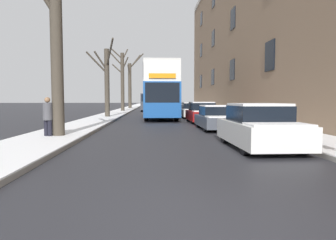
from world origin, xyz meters
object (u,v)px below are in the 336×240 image
(bare_tree_left_0, at_px, (56,48))
(parked_car_0, at_px, (259,127))
(parked_car_3, at_px, (191,111))
(bare_tree_left_3, at_px, (130,84))
(double_decker_bus, at_px, (160,89))
(bare_tree_left_1, at_px, (107,81))
(parked_car_2, at_px, (202,113))
(bare_tree_left_2, at_px, (122,79))
(parked_car_1, at_px, (217,118))
(pedestrian_left_sidewalk, at_px, (48,117))
(oncoming_van, at_px, (148,102))

(bare_tree_left_0, distance_m, parked_car_0, 8.19)
(parked_car_3, bearing_deg, bare_tree_left_0, -117.10)
(bare_tree_left_3, relative_size, double_decker_bus, 0.96)
(bare_tree_left_1, bearing_deg, parked_car_3, 4.53)
(parked_car_0, height_order, parked_car_2, parked_car_0)
(bare_tree_left_2, relative_size, parked_car_1, 2.14)
(pedestrian_left_sidewalk, bearing_deg, bare_tree_left_3, -71.63)
(double_decker_bus, relative_size, parked_car_1, 2.52)
(bare_tree_left_0, distance_m, bare_tree_left_2, 27.40)
(bare_tree_left_0, height_order, bare_tree_left_3, bare_tree_left_3)
(bare_tree_left_2, distance_m, parked_car_1, 25.16)
(bare_tree_left_0, xyz_separation_m, bare_tree_left_1, (-0.05, 13.54, -0.38))
(pedestrian_left_sidewalk, bearing_deg, bare_tree_left_1, -72.23)
(parked_car_2, xyz_separation_m, oncoming_van, (-3.93, 21.00, 0.64))
(double_decker_bus, distance_m, parked_car_0, 16.14)
(pedestrian_left_sidewalk, bearing_deg, double_decker_bus, -90.72)
(bare_tree_left_1, relative_size, bare_tree_left_2, 0.74)
(parked_car_0, bearing_deg, bare_tree_left_3, 99.39)
(parked_car_2, bearing_deg, bare_tree_left_1, 145.62)
(bare_tree_left_3, distance_m, parked_car_2, 33.36)
(bare_tree_left_1, distance_m, parked_car_0, 17.84)
(parked_car_0, distance_m, oncoming_van, 32.37)
(bare_tree_left_1, bearing_deg, pedestrian_left_sidewalk, -91.08)
(bare_tree_left_3, bearing_deg, bare_tree_left_0, -90.05)
(bare_tree_left_3, bearing_deg, parked_car_0, -80.61)
(bare_tree_left_3, bearing_deg, oncoming_van, -74.00)
(bare_tree_left_3, distance_m, double_decker_bus, 28.10)
(bare_tree_left_1, relative_size, oncoming_van, 1.31)
(bare_tree_left_2, relative_size, parked_car_0, 2.14)
(bare_tree_left_3, height_order, double_decker_bus, bare_tree_left_3)
(bare_tree_left_2, height_order, oncoming_van, bare_tree_left_2)
(bare_tree_left_0, relative_size, parked_car_2, 1.75)
(bare_tree_left_3, relative_size, parked_car_1, 2.41)
(bare_tree_left_1, distance_m, parked_car_2, 9.17)
(parked_car_0, bearing_deg, parked_car_3, 90.00)
(bare_tree_left_2, height_order, parked_car_3, bare_tree_left_2)
(bare_tree_left_2, distance_m, oncoming_van, 4.98)
(pedestrian_left_sidewalk, bearing_deg, bare_tree_left_2, -71.64)
(parked_car_2, bearing_deg, parked_car_0, -90.00)
(bare_tree_left_2, relative_size, bare_tree_left_3, 0.88)
(bare_tree_left_1, relative_size, pedestrian_left_sidewalk, 3.78)
(bare_tree_left_0, height_order, double_decker_bus, bare_tree_left_0)
(bare_tree_left_0, distance_m, parked_car_3, 16.13)
(bare_tree_left_1, xyz_separation_m, pedestrian_left_sidewalk, (-0.26, -13.73, -2.28))
(parked_car_3, height_order, pedestrian_left_sidewalk, pedestrian_left_sidewalk)
(parked_car_0, bearing_deg, parked_car_1, 90.00)
(double_decker_bus, bearing_deg, parked_car_1, -74.05)
(bare_tree_left_2, relative_size, parked_car_3, 2.05)
(bare_tree_left_3, height_order, oncoming_van, bare_tree_left_3)
(bare_tree_left_1, bearing_deg, parked_car_0, -65.70)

